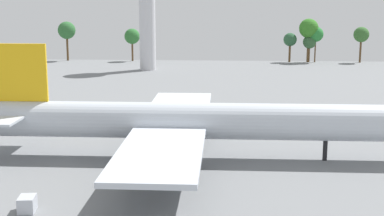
{
  "coord_description": "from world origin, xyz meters",
  "views": [
    {
      "loc": [
        4.92,
        -82.58,
        24.52
      ],
      "look_at": [
        0.0,
        0.0,
        8.01
      ],
      "focal_mm": 51.22,
      "sensor_mm": 36.0,
      "label": 1
    }
  ],
  "objects_px": {
    "pushback_tractor": "(84,121)",
    "control_tower": "(147,8)",
    "cargo_loader": "(378,115)",
    "cargo_container_fore": "(27,204)",
    "cargo_airplane": "(188,121)"
  },
  "relations": [
    {
      "from": "pushback_tractor",
      "to": "control_tower",
      "type": "bearing_deg",
      "value": 89.84
    },
    {
      "from": "pushback_tractor",
      "to": "control_tower",
      "type": "height_order",
      "value": "control_tower"
    },
    {
      "from": "cargo_loader",
      "to": "cargo_container_fore",
      "type": "height_order",
      "value": "cargo_loader"
    },
    {
      "from": "cargo_container_fore",
      "to": "control_tower",
      "type": "height_order",
      "value": "control_tower"
    },
    {
      "from": "cargo_airplane",
      "to": "cargo_loader",
      "type": "xyz_separation_m",
      "value": [
        37.05,
        29.09,
        -4.73
      ]
    },
    {
      "from": "cargo_loader",
      "to": "pushback_tractor",
      "type": "height_order",
      "value": "pushback_tractor"
    },
    {
      "from": "cargo_airplane",
      "to": "control_tower",
      "type": "xyz_separation_m",
      "value": [
        -21.4,
        107.99,
        15.52
      ]
    },
    {
      "from": "cargo_loader",
      "to": "cargo_container_fore",
      "type": "bearing_deg",
      "value": -136.2
    },
    {
      "from": "cargo_airplane",
      "to": "cargo_loader",
      "type": "distance_m",
      "value": 47.34
    },
    {
      "from": "pushback_tractor",
      "to": "control_tower",
      "type": "relative_size",
      "value": 0.14
    },
    {
      "from": "pushback_tractor",
      "to": "cargo_container_fore",
      "type": "bearing_deg",
      "value": -84.34
    },
    {
      "from": "pushback_tractor",
      "to": "cargo_container_fore",
      "type": "relative_size",
      "value": 1.71
    },
    {
      "from": "cargo_airplane",
      "to": "cargo_container_fore",
      "type": "relative_size",
      "value": 25.04
    },
    {
      "from": "cargo_airplane",
      "to": "control_tower",
      "type": "relative_size",
      "value": 1.99
    },
    {
      "from": "cargo_airplane",
      "to": "cargo_loader",
      "type": "relative_size",
      "value": 12.85
    }
  ]
}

